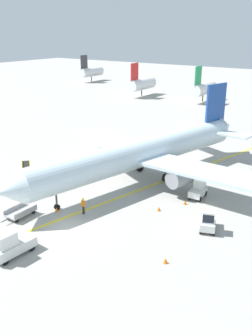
{
  "coord_description": "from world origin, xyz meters",
  "views": [
    {
      "loc": [
        20.91,
        -20.99,
        17.0
      ],
      "look_at": [
        -1.14,
        10.55,
        2.5
      ],
      "focal_mm": 39.7,
      "sensor_mm": 36.0,
      "label": 1
    }
  ],
  "objects_px": {
    "baggage_tug_near_wing": "(199,189)",
    "safety_cone_nose_right": "(185,202)",
    "safety_cone_wingtip_right": "(159,209)",
    "pushback_tug": "(9,244)",
    "airliner": "(144,152)",
    "safety_cone_wingtip_left": "(57,210)",
    "safety_cone_nose_left": "(166,261)",
    "belt_loader_forward_hold": "(27,183)",
    "baggage_cart_loaded": "(21,212)",
    "ground_crew_marshaller": "(83,205)",
    "baggage_tug_by_cargo_door": "(208,221)"
  },
  "relations": [
    {
      "from": "safety_cone_nose_right",
      "to": "safety_cone_wingtip_left",
      "type": "xyz_separation_m",
      "value": [
        -9.69,
        -8.74,
        0.0
      ]
    },
    {
      "from": "safety_cone_nose_right",
      "to": "safety_cone_wingtip_right",
      "type": "xyz_separation_m",
      "value": [
        -1.49,
        -2.8,
        0.0
      ]
    },
    {
      "from": "pushback_tug",
      "to": "belt_loader_forward_hold",
      "type": "xyz_separation_m",
      "value": [
        -8.87,
        9.53,
        -0.22
      ]
    },
    {
      "from": "baggage_cart_loaded",
      "to": "safety_cone_wingtip_right",
      "type": "distance_m",
      "value": 13.46
    },
    {
      "from": "safety_cone_nose_right",
      "to": "safety_cone_wingtip_right",
      "type": "height_order",
      "value": "same"
    },
    {
      "from": "airliner",
      "to": "safety_cone_wingtip_right",
      "type": "bearing_deg",
      "value": -47.2
    },
    {
      "from": "belt_loader_forward_hold",
      "to": "safety_cone_nose_left",
      "type": "relative_size",
      "value": 10.49
    },
    {
      "from": "safety_cone_wingtip_right",
      "to": "pushback_tug",
      "type": "bearing_deg",
      "value": -113.52
    },
    {
      "from": "pushback_tug",
      "to": "baggage_tug_by_cargo_door",
      "type": "relative_size",
      "value": 1.38
    },
    {
      "from": "ground_crew_marshaller",
      "to": "safety_cone_nose_left",
      "type": "bearing_deg",
      "value": -13.6
    },
    {
      "from": "airliner",
      "to": "pushback_tug",
      "type": "xyz_separation_m",
      "value": [
        -0.2,
        -19.58,
        -2.42
      ]
    },
    {
      "from": "airliner",
      "to": "safety_cone_nose_left",
      "type": "bearing_deg",
      "value": -51.96
    },
    {
      "from": "baggage_tug_near_wing",
      "to": "safety_cone_wingtip_left",
      "type": "height_order",
      "value": "baggage_tug_near_wing"
    },
    {
      "from": "airliner",
      "to": "baggage_tug_by_cargo_door",
      "type": "distance_m",
      "value": 13.37
    },
    {
      "from": "airliner",
      "to": "baggage_cart_loaded",
      "type": "height_order",
      "value": "airliner"
    },
    {
      "from": "baggage_cart_loaded",
      "to": "ground_crew_marshaller",
      "type": "distance_m",
      "value": 6.03
    },
    {
      "from": "safety_cone_wingtip_right",
      "to": "safety_cone_nose_left",
      "type": "bearing_deg",
      "value": -56.45
    },
    {
      "from": "baggage_tug_near_wing",
      "to": "safety_cone_nose_right",
      "type": "relative_size",
      "value": 5.63
    },
    {
      "from": "baggage_cart_loaded",
      "to": "safety_cone_wingtip_left",
      "type": "bearing_deg",
      "value": 52.29
    },
    {
      "from": "baggage_tug_near_wing",
      "to": "baggage_tug_by_cargo_door",
      "type": "relative_size",
      "value": 0.92
    },
    {
      "from": "safety_cone_wingtip_left",
      "to": "safety_cone_wingtip_right",
      "type": "distance_m",
      "value": 10.13
    },
    {
      "from": "airliner",
      "to": "baggage_cart_loaded",
      "type": "bearing_deg",
      "value": -107.42
    },
    {
      "from": "safety_cone_wingtip_right",
      "to": "airliner",
      "type": "bearing_deg",
      "value": 132.8
    },
    {
      "from": "belt_loader_forward_hold",
      "to": "ground_crew_marshaller",
      "type": "bearing_deg",
      "value": -5.36
    },
    {
      "from": "safety_cone_nose_left",
      "to": "safety_cone_nose_right",
      "type": "xyz_separation_m",
      "value": [
        -3.37,
        10.13,
        0.0
      ]
    },
    {
      "from": "baggage_cart_loaded",
      "to": "safety_cone_wingtip_left",
      "type": "xyz_separation_m",
      "value": [
        2.1,
        2.71,
        -0.25
      ]
    },
    {
      "from": "belt_loader_forward_hold",
      "to": "baggage_tug_by_cargo_door",
      "type": "bearing_deg",
      "value": 8.79
    },
    {
      "from": "baggage_cart_loaded",
      "to": "baggage_tug_by_cargo_door",
      "type": "bearing_deg",
      "value": 26.44
    },
    {
      "from": "pushback_tug",
      "to": "safety_cone_wingtip_left",
      "type": "bearing_deg",
      "value": 107.27
    },
    {
      "from": "belt_loader_forward_hold",
      "to": "baggage_cart_loaded",
      "type": "bearing_deg",
      "value": -46.84
    },
    {
      "from": "airliner",
      "to": "safety_cone_wingtip_right",
      "type": "height_order",
      "value": "airliner"
    },
    {
      "from": "airliner",
      "to": "baggage_tug_near_wing",
      "type": "relative_size",
      "value": 14.11
    },
    {
      "from": "safety_cone_nose_left",
      "to": "baggage_tug_by_cargo_door",
      "type": "bearing_deg",
      "value": 84.39
    },
    {
      "from": "airliner",
      "to": "safety_cone_wingtip_left",
      "type": "relative_size",
      "value": 79.44
    },
    {
      "from": "baggage_tug_by_cargo_door",
      "to": "safety_cone_wingtip_left",
      "type": "bearing_deg",
      "value": -159.43
    },
    {
      "from": "safety_cone_wingtip_right",
      "to": "safety_cone_wingtip_left",
      "type": "bearing_deg",
      "value": -144.03
    },
    {
      "from": "baggage_tug_near_wing",
      "to": "safety_cone_nose_right",
      "type": "distance_m",
      "value": 2.53
    },
    {
      "from": "baggage_cart_loaded",
      "to": "safety_cone_nose_right",
      "type": "bearing_deg",
      "value": 44.19
    },
    {
      "from": "safety_cone_wingtip_left",
      "to": "safety_cone_wingtip_right",
      "type": "xyz_separation_m",
      "value": [
        8.2,
        5.95,
        0.0
      ]
    },
    {
      "from": "belt_loader_forward_hold",
      "to": "safety_cone_nose_right",
      "type": "bearing_deg",
      "value": 22.53
    },
    {
      "from": "airliner",
      "to": "safety_cone_nose_left",
      "type": "relative_size",
      "value": 79.44
    },
    {
      "from": "pushback_tug",
      "to": "baggage_tug_near_wing",
      "type": "relative_size",
      "value": 1.5
    },
    {
      "from": "belt_loader_forward_hold",
      "to": "safety_cone_nose_right",
      "type": "height_order",
      "value": "belt_loader_forward_hold"
    },
    {
      "from": "belt_loader_forward_hold",
      "to": "ground_crew_marshaller",
      "type": "height_order",
      "value": "belt_loader_forward_hold"
    },
    {
      "from": "baggage_tug_by_cargo_door",
      "to": "belt_loader_forward_hold",
      "type": "height_order",
      "value": "belt_loader_forward_hold"
    },
    {
      "from": "baggage_tug_near_wing",
      "to": "safety_cone_nose_right",
      "type": "height_order",
      "value": "baggage_tug_near_wing"
    },
    {
      "from": "ground_crew_marshaller",
      "to": "safety_cone_nose_right",
      "type": "relative_size",
      "value": 3.86
    },
    {
      "from": "pushback_tug",
      "to": "safety_cone_nose_left",
      "type": "distance_m",
      "value": 12.38
    },
    {
      "from": "airliner",
      "to": "belt_loader_forward_hold",
      "type": "xyz_separation_m",
      "value": [
        -9.07,
        -10.05,
        -2.64
      ]
    },
    {
      "from": "safety_cone_nose_left",
      "to": "safety_cone_wingtip_right",
      "type": "distance_m",
      "value": 8.81
    }
  ]
}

